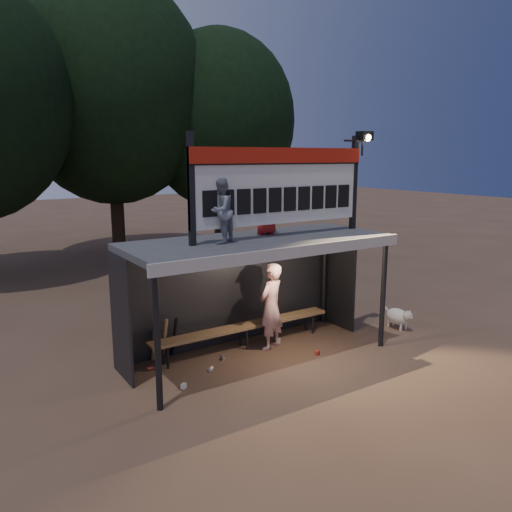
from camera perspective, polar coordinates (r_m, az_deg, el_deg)
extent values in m
plane|color=#503728|center=(9.87, 0.30, -11.40)|extent=(80.00, 80.00, 0.00)
imported|color=white|center=(9.98, 1.72, -5.78)|extent=(0.75, 0.63, 1.75)
imported|color=gray|center=(8.67, -4.05, 5.16)|extent=(0.69, 0.66, 1.13)
imported|color=#AE1D1A|center=(9.67, 1.14, 5.59)|extent=(0.56, 0.41, 1.05)
cube|color=#404043|center=(9.23, 0.31, 1.65)|extent=(5.00, 2.00, 0.12)
cube|color=beige|center=(8.42, 4.13, 0.39)|extent=(5.10, 0.06, 0.20)
cylinder|color=black|center=(7.68, -11.20, -9.58)|extent=(0.10, 0.10, 2.20)
cylinder|color=black|center=(10.35, 14.33, -4.23)|extent=(0.10, 0.10, 2.20)
cylinder|color=black|center=(9.29, -15.39, -6.06)|extent=(0.10, 0.10, 2.20)
cylinder|color=black|center=(11.59, 7.80, -2.30)|extent=(0.10, 0.10, 2.20)
cube|color=black|center=(10.31, -2.76, -3.93)|extent=(5.00, 0.04, 2.20)
cube|color=black|center=(8.90, -15.21, -6.83)|extent=(0.04, 1.00, 2.20)
cube|color=black|center=(11.37, 9.50, -2.62)|extent=(0.04, 1.00, 2.20)
cylinder|color=black|center=(10.09, -2.81, 1.83)|extent=(5.00, 0.06, 0.06)
cube|color=black|center=(8.45, -7.42, 7.55)|extent=(0.10, 0.10, 1.90)
cube|color=black|center=(10.59, 11.12, 8.19)|extent=(0.10, 0.10, 1.90)
cube|color=silver|center=(9.40, 2.89, 8.01)|extent=(3.80, 0.08, 1.40)
cube|color=#AC1A0C|center=(9.34, 3.11, 11.42)|extent=(3.80, 0.04, 0.28)
cube|color=black|center=(9.34, 3.12, 10.50)|extent=(3.80, 0.02, 0.03)
cube|color=black|center=(8.57, -5.29, 5.97)|extent=(0.27, 0.03, 0.45)
cube|color=black|center=(8.73, -3.31, 6.10)|extent=(0.27, 0.03, 0.45)
cube|color=black|center=(8.90, -1.40, 6.22)|extent=(0.27, 0.03, 0.45)
cube|color=black|center=(9.08, 0.44, 6.33)|extent=(0.27, 0.03, 0.45)
cube|color=black|center=(9.28, 2.20, 6.42)|extent=(0.27, 0.03, 0.45)
cube|color=black|center=(9.47, 3.89, 6.51)|extent=(0.27, 0.03, 0.45)
cube|color=black|center=(9.68, 5.52, 6.59)|extent=(0.27, 0.03, 0.45)
cube|color=black|center=(9.90, 7.07, 6.66)|extent=(0.27, 0.03, 0.45)
cube|color=black|center=(10.12, 8.55, 6.72)|extent=(0.27, 0.03, 0.45)
cube|color=black|center=(10.35, 9.97, 6.77)|extent=(0.27, 0.03, 0.45)
cylinder|color=black|center=(10.54, 11.10, 12.80)|extent=(0.50, 0.04, 0.04)
cylinder|color=black|center=(10.71, 12.05, 11.94)|extent=(0.04, 0.04, 0.30)
cube|color=black|center=(10.68, 12.30, 13.27)|extent=(0.30, 0.22, 0.18)
sphere|color=#FFD88C|center=(10.62, 12.65, 13.05)|extent=(0.14, 0.14, 0.14)
cube|color=olive|center=(10.14, -1.42, -8.04)|extent=(4.00, 0.35, 0.06)
cylinder|color=black|center=(9.40, -10.06, -11.30)|extent=(0.05, 0.05, 0.45)
cylinder|color=black|center=(9.60, -10.63, -10.82)|extent=(0.05, 0.05, 0.45)
cylinder|color=black|center=(10.12, -1.06, -9.43)|extent=(0.05, 0.05, 0.45)
cylinder|color=black|center=(10.31, -1.77, -9.03)|extent=(0.05, 0.05, 0.45)
cylinder|color=black|center=(11.06, 6.50, -7.67)|extent=(0.05, 0.05, 0.45)
cylinder|color=black|center=(11.23, 5.72, -7.35)|extent=(0.05, 0.05, 0.45)
cylinder|color=black|center=(20.09, -15.61, 6.02)|extent=(0.50, 0.50, 4.18)
ellipsoid|color=black|center=(20.16, -16.26, 17.65)|extent=(7.22, 7.22, 8.36)
cylinder|color=black|center=(20.78, -4.10, 5.66)|extent=(0.50, 0.50, 3.52)
ellipsoid|color=black|center=(20.72, -4.24, 15.16)|extent=(6.08, 6.08, 7.04)
ellipsoid|color=silver|center=(11.75, 15.86, -6.66)|extent=(0.36, 0.58, 0.36)
sphere|color=beige|center=(11.55, 16.93, -6.56)|extent=(0.22, 0.22, 0.22)
cone|color=beige|center=(11.50, 17.31, -6.78)|extent=(0.10, 0.10, 0.10)
cone|color=beige|center=(11.47, 16.88, -6.16)|extent=(0.06, 0.06, 0.07)
cone|color=beige|center=(11.55, 17.20, -6.07)|extent=(0.06, 0.06, 0.07)
cylinder|color=beige|center=(11.64, 16.22, -7.79)|extent=(0.05, 0.05, 0.18)
cylinder|color=#F0E4CF|center=(11.75, 16.74, -7.63)|extent=(0.05, 0.05, 0.18)
cylinder|color=silver|center=(11.86, 14.90, -7.35)|extent=(0.05, 0.05, 0.18)
cylinder|color=beige|center=(11.97, 15.42, -7.20)|extent=(0.05, 0.05, 0.18)
cylinder|color=beige|center=(11.92, 14.79, -5.99)|extent=(0.04, 0.16, 0.14)
cylinder|color=#9F7E4A|center=(9.63, -11.55, -9.48)|extent=(0.07, 0.27, 0.84)
cylinder|color=#9C7449|center=(9.69, -10.43, -9.29)|extent=(0.09, 0.30, 0.83)
cylinder|color=black|center=(9.77, -9.34, -9.09)|extent=(0.07, 0.32, 0.83)
cube|color=red|center=(10.00, 7.01, -10.91)|extent=(0.12, 0.11, 0.08)
cylinder|color=#BABAC0|center=(9.73, -3.80, -11.53)|extent=(0.09, 0.13, 0.07)
cube|color=silver|center=(8.70, -8.28, -14.49)|extent=(0.12, 0.12, 0.08)
cylinder|color=#B0321E|center=(9.47, -12.01, -12.44)|extent=(0.12, 0.07, 0.07)
cube|color=#B7B7BC|center=(10.54, 2.60, -9.65)|extent=(0.11, 0.12, 0.08)
cylinder|color=beige|center=(9.29, -5.16, -12.72)|extent=(0.13, 0.13, 0.07)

